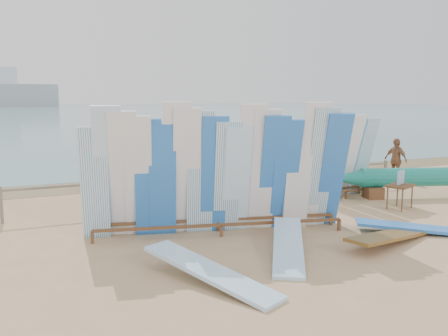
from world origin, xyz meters
name	(u,v)px	position (x,y,z in m)	size (l,w,h in m)	color
ground	(279,226)	(0.00, 0.00, 0.00)	(160.00, 160.00, 0.00)	tan
ocean	(35,109)	(0.00, 128.00, 0.00)	(320.00, 240.00, 0.02)	slate
wet_sand_strip	(180,179)	(0.00, 7.20, 0.00)	(40.00, 2.60, 0.01)	brown
fence	(227,180)	(0.00, 3.00, 0.63)	(12.08, 0.08, 0.90)	#7B715D
main_surfboard_rack	(220,175)	(-1.52, 0.01, 1.33)	(5.90, 2.19, 2.95)	brown
side_surfboard_rack	(343,159)	(3.40, 2.03, 1.20)	(2.38, 0.88, 2.64)	brown
outrigger_canoe	(429,178)	(5.93, 1.06, 0.59)	(6.29, 2.56, 0.92)	brown
vendor_table	(400,196)	(3.98, 0.24, 0.35)	(0.95, 0.83, 1.06)	brown
flat_board_a	(210,283)	(-2.82, -2.57, 0.00)	(0.56, 2.70, 0.07)	#9ACFF7
flat_board_b	(288,255)	(-0.89, -1.86, 0.00)	(0.56, 2.70, 0.07)	#9ACFF7
flat_board_c	(390,243)	(1.47, -2.10, 0.00)	(0.56, 2.70, 0.07)	brown
flat_board_d	(418,233)	(2.58, -1.76, 0.00)	(0.56, 2.70, 0.07)	blue
beach_chair_left	(245,188)	(0.91, 3.61, 0.24)	(0.53, 0.55, 0.81)	red
beach_chair_right	(255,183)	(1.47, 3.97, 0.28)	(0.65, 0.67, 0.94)	red
stroller	(302,176)	(3.29, 4.01, 0.40)	(0.68, 0.83, 0.99)	red
beachgoer_6	(249,169)	(1.13, 3.78, 0.78)	(0.76, 0.36, 1.56)	tan
beachgoer_10	(395,160)	(7.08, 3.67, 0.79)	(0.92, 0.40, 1.57)	#8C6042
beachgoer_5	(228,154)	(1.88, 7.03, 0.87)	(1.62, 0.52, 1.75)	beige
beachgoer_4	(234,160)	(1.27, 5.19, 0.89)	(1.04, 0.45, 1.78)	#8C6042
beachgoer_7	(242,156)	(2.17, 6.36, 0.86)	(0.63, 0.34, 1.72)	#8C6042
beachgoer_3	(205,165)	(0.22, 5.24, 0.80)	(1.03, 0.43, 1.60)	tan
beachgoer_8	(303,156)	(4.08, 5.15, 0.92)	(0.90, 0.43, 1.85)	beige
beachgoer_9	(279,153)	(3.81, 6.44, 0.89)	(1.15, 0.47, 1.78)	tan
beachgoer_1	(95,168)	(-3.38, 5.39, 0.88)	(0.64, 0.35, 1.76)	#8C6042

